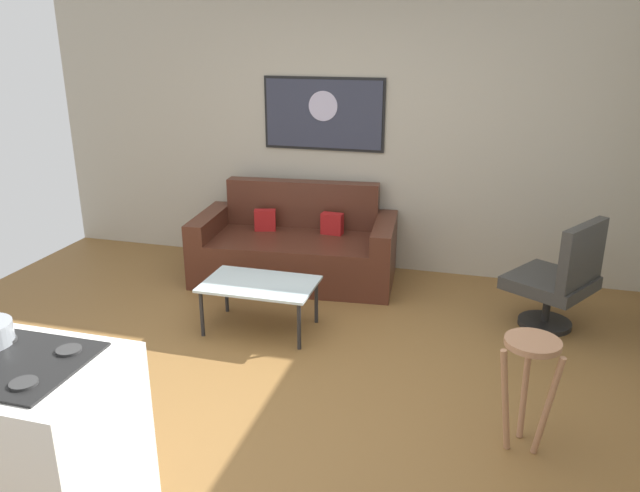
% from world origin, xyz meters
% --- Properties ---
extents(ground, '(6.40, 6.40, 0.04)m').
position_xyz_m(ground, '(0.00, 0.00, -0.02)').
color(ground, brown).
extents(back_wall, '(6.40, 0.05, 2.80)m').
position_xyz_m(back_wall, '(0.00, 2.42, 1.40)').
color(back_wall, '#A9A190').
rests_on(back_wall, ground).
extents(couch, '(1.91, 1.05, 0.87)m').
position_xyz_m(couch, '(-0.50, 1.90, 0.29)').
color(couch, '#472317').
rests_on(couch, ground).
extents(coffee_table, '(0.86, 0.55, 0.39)m').
position_xyz_m(coffee_table, '(-0.44, 0.79, 0.36)').
color(coffee_table, silver).
rests_on(coffee_table, ground).
extents(armchair, '(0.79, 0.80, 0.90)m').
position_xyz_m(armchair, '(1.79, 1.42, 0.43)').
color(armchair, black).
rests_on(armchair, ground).
extents(bar_stool, '(0.35, 0.34, 0.67)m').
position_xyz_m(bar_stool, '(1.49, -0.18, 0.51)').
color(bar_stool, '#A37251').
rests_on(bar_stool, ground).
extents(wall_painting, '(1.17, 0.03, 0.68)m').
position_xyz_m(wall_painting, '(-0.37, 2.38, 1.49)').
color(wall_painting, black).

